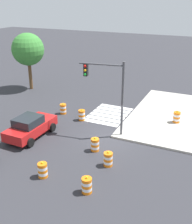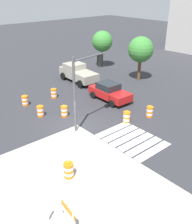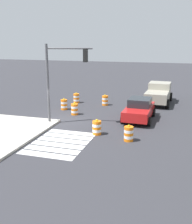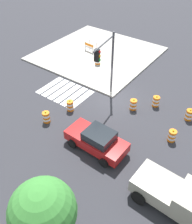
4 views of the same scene
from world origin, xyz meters
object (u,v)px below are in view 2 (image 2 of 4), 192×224
(sports_car, at_px, (110,92))
(traffic_barrel_median_near, at_px, (150,112))
(traffic_barrel_lane_center, at_px, (54,93))
(street_tree_streetside_far, at_px, (141,50))
(street_tree_streetside_mid, at_px, (102,41))
(pickup_truck, at_px, (77,73))
(traffic_light_pole, at_px, (85,78))
(traffic_barrel_near_corner, at_px, (25,101))
(traffic_barrel_median_far, at_px, (64,111))
(traffic_barrel_far_curb, at_px, (40,111))
(traffic_barrel_crosswalk_end, at_px, (127,117))
(construction_barricade, at_px, (64,214))
(traffic_barrel_on_sidewalk, at_px, (69,170))

(sports_car, bearing_deg, traffic_barrel_median_near, 0.86)
(traffic_barrel_lane_center, xyz_separation_m, street_tree_streetside_far, (1.84, 10.24, 3.02))
(traffic_barrel_lane_center, bearing_deg, street_tree_streetside_mid, 114.62)
(pickup_truck, bearing_deg, traffic_light_pole, -33.39)
(traffic_barrel_near_corner, height_order, traffic_barrel_median_far, same)
(pickup_truck, bearing_deg, traffic_barrel_lane_center, -62.23)
(pickup_truck, distance_m, traffic_barrel_far_curb, 9.26)
(sports_car, height_order, street_tree_streetside_mid, street_tree_streetside_mid)
(traffic_barrel_median_near, distance_m, traffic_barrel_lane_center, 9.42)
(traffic_barrel_median_near, distance_m, traffic_barrel_far_curb, 9.04)
(traffic_barrel_crosswalk_end, xyz_separation_m, street_tree_streetside_far, (-6.23, 8.60, 3.02))
(traffic_barrel_median_near, height_order, construction_barricade, construction_barricade)
(traffic_barrel_near_corner, relative_size, construction_barricade, 0.78)
(traffic_barrel_far_curb, bearing_deg, traffic_barrel_median_far, 48.85)
(traffic_barrel_median_far, xyz_separation_m, street_tree_streetside_mid, (-8.82, 12.08, 2.91))
(construction_barricade, relative_size, street_tree_streetside_far, 0.27)
(traffic_barrel_lane_center, relative_size, traffic_barrel_on_sidewalk, 1.00)
(traffic_light_pole, bearing_deg, traffic_barrel_far_curb, -155.92)
(sports_car, height_order, traffic_barrel_far_curb, sports_car)
(street_tree_streetside_far, bearing_deg, traffic_barrel_on_sidewalk, -61.20)
(traffic_barrel_near_corner, height_order, traffic_barrel_median_near, same)
(traffic_barrel_on_sidewalk, xyz_separation_m, traffic_light_pole, (-4.08, 4.50, 3.31))
(traffic_barrel_far_curb, bearing_deg, traffic_barrel_near_corner, 178.86)
(traffic_barrel_crosswalk_end, relative_size, traffic_barrel_on_sidewalk, 1.00)
(traffic_barrel_median_far, height_order, traffic_light_pole, traffic_light_pole)
(traffic_light_pole, bearing_deg, traffic_barrel_median_near, 67.74)
(sports_car, distance_m, traffic_barrel_median_far, 5.24)
(pickup_truck, xyz_separation_m, traffic_barrel_lane_center, (2.47, -4.69, -0.52))
(traffic_barrel_crosswalk_end, xyz_separation_m, traffic_light_pole, (-1.51, -2.89, 3.46))
(traffic_barrel_median_near, xyz_separation_m, traffic_barrel_lane_center, (-8.62, -3.80, 0.00))
(sports_car, relative_size, traffic_barrel_far_curb, 4.26)
(traffic_barrel_crosswalk_end, distance_m, traffic_barrel_median_near, 2.23)
(sports_car, relative_size, traffic_barrel_on_sidewalk, 4.26)
(traffic_barrel_near_corner, bearing_deg, street_tree_streetside_far, 81.29)
(pickup_truck, bearing_deg, traffic_barrel_median_far, -43.89)
(sports_car, xyz_separation_m, traffic_barrel_near_corner, (-4.04, -6.67, -0.36))
(construction_barricade, height_order, street_tree_streetside_far, street_tree_streetside_far)
(traffic_barrel_near_corner, xyz_separation_m, traffic_barrel_crosswalk_end, (8.25, 4.58, 0.00))
(traffic_barrel_near_corner, bearing_deg, traffic_barrel_on_sidewalk, -14.61)
(traffic_barrel_on_sidewalk, bearing_deg, pickup_truck, 141.43)
(traffic_barrel_far_curb, distance_m, street_tree_streetside_far, 13.60)
(traffic_barrel_on_sidewalk, distance_m, construction_barricade, 3.20)
(traffic_barrel_median_near, xyz_separation_m, street_tree_streetside_far, (-6.78, 6.44, 3.02))
(street_tree_streetside_mid, bearing_deg, traffic_barrel_crosswalk_end, -34.70)
(traffic_barrel_median_near, height_order, traffic_barrel_far_curb, same)
(street_tree_streetside_mid, bearing_deg, sports_car, -38.20)
(traffic_barrel_lane_center, bearing_deg, traffic_barrel_median_far, -20.70)
(traffic_barrel_on_sidewalk, bearing_deg, traffic_barrel_lane_center, 151.57)
(sports_car, bearing_deg, street_tree_streetside_far, 107.28)
(traffic_barrel_crosswalk_end, relative_size, traffic_light_pole, 0.19)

